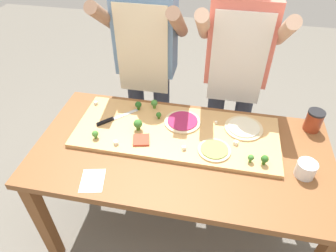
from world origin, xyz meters
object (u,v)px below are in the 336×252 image
Objects in this scene: pizza_whole_beet_magenta at (183,121)px; pizza_whole_pesto_green at (214,150)px; cheese_crumble_b at (116,143)px; cheese_crumble_c at (96,103)px; flour_cup at (306,170)px; cook_left at (146,58)px; pizza_slice_center at (141,141)px; broccoli_floret_back_left at (251,158)px; pizza_whole_cheese_artichoke at (244,128)px; cheese_crumble_d at (184,148)px; cheese_crumble_e at (216,122)px; broccoli_floret_front_mid at (138,105)px; broccoli_floret_front_right at (265,159)px; prep_table at (181,162)px; sauce_jar at (314,121)px; chefs_knife at (112,119)px; broccoli_floret_front_left at (154,103)px; cheese_crumble_a at (236,143)px; recipe_note at (92,181)px; cook_right at (236,66)px; broccoli_floret_back_right at (95,134)px; broccoli_floret_back_mid at (138,124)px; broccoli_floret_center_right at (159,115)px.

pizza_whole_beet_magenta is 0.29m from pizza_whole_pesto_green.
cheese_crumble_b is 1.13× the size of cheese_crumble_c.
flour_cup is at bearing -7.04° from pizza_whole_pesto_green.
cook_left reaches higher than cheese_crumble_c.
broccoli_floret_back_left reaches higher than pizza_slice_center.
cheese_crumble_d is at bearing -143.22° from pizza_whole_cheese_artichoke.
cook_left is at bearing 142.97° from cheese_crumble_e.
broccoli_floret_front_mid is 0.45m from cheese_crumble_d.
prep_table is at bearing 174.01° from broccoli_floret_front_right.
sauce_jar is at bearing 18.72° from pizza_slice_center.
pizza_whole_beet_magenta reaches higher than pizza_slice_center.
broccoli_floret_front_left reaches higher than chefs_knife.
broccoli_floret_front_right is at bearing -17.14° from cheese_crumble_c.
broccoli_floret_front_right is (0.76, -0.33, 0.00)m from broccoli_floret_front_mid.
cheese_crumble_a reaches higher than recipe_note.
cheese_crumble_b is (-0.33, -0.26, 0.00)m from pizza_whole_beet_magenta.
broccoli_floret_front_mid is (-0.09, 0.28, 0.03)m from pizza_slice_center.
pizza_whole_cheese_artichoke is 0.13× the size of cook_right.
pizza_whole_cheese_artichoke is 0.46m from cook_right.
broccoli_floret_front_right is 1.16× the size of broccoli_floret_back_right.
chefs_knife is at bearing 146.47° from pizza_slice_center.
cheese_crumble_d reaches higher than pizza_whole_pesto_green.
pizza_slice_center is 0.32m from broccoli_floret_front_left.
cheese_crumble_b reaches higher than chefs_knife.
prep_table is at bearing -40.68° from broccoli_floret_front_mid.
broccoli_floret_back_right is at bearing -138.50° from cook_right.
broccoli_floret_front_mid is at bearing 104.95° from broccoli_floret_back_mid.
pizza_whole_cheese_artichoke is at bearing 73.55° from cheese_crumble_a.
cheese_crumble_b is at bearing -179.17° from broccoli_floret_back_left.
cheese_crumble_c is at bearing -178.09° from sauce_jar.
broccoli_floret_front_mid is 0.57× the size of flour_cup.
chefs_knife is 1.60× the size of sauce_jar.
cheese_crumble_b is 1.09× the size of cheese_crumble_d.
broccoli_floret_center_right is 0.35m from cheese_crumble_e.
broccoli_floret_center_right is at bearing 66.67° from recipe_note.
sauce_jar is (0.97, 0.33, 0.04)m from pizza_slice_center.
cheese_crumble_a is (0.78, 0.10, -0.02)m from broccoli_floret_back_right.
cheese_crumble_c is (-0.25, 0.33, -0.00)m from cheese_crumble_b.
cook_right reaches higher than cheese_crumble_c.
cook_left is at bearing 139.45° from broccoli_floret_front_right.
cheese_crumble_d is at bearing 176.57° from broccoli_floret_front_right.
cheese_crumble_d is at bearing -41.47° from broccoli_floret_front_mid.
pizza_whole_beet_magenta is 1.22× the size of pizza_whole_pesto_green.
broccoli_floret_back_left is at bearing -56.87° from cheese_crumble_a.
broccoli_floret_center_right is at bearing 129.22° from cheese_crumble_d.
cheese_crumble_d reaches higher than pizza_whole_beet_magenta.
flour_cup is (1.26, -0.34, 0.00)m from cheese_crumble_c.
sauce_jar is at bearing 25.53° from cheese_crumble_d.
pizza_whole_cheese_artichoke is at bearing 97.72° from broccoli_floret_back_left.
flour_cup is 0.81m from cook_right.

